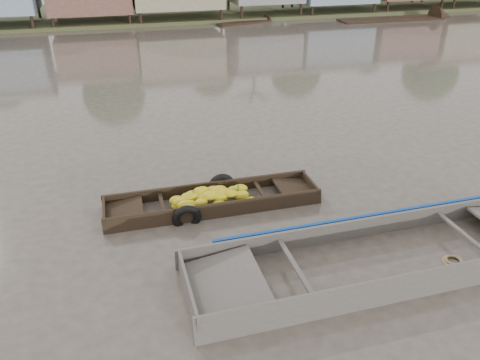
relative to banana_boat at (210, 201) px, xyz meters
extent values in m
plane|color=#463F35|center=(0.80, -1.80, -0.15)|extent=(120.00, 120.00, 0.00)
cube|color=#384723|center=(0.80, 31.20, -0.15)|extent=(120.00, 12.00, 0.50)
cube|color=black|center=(0.07, 0.01, -0.23)|extent=(5.37, 1.04, 0.08)
cube|color=black|center=(0.07, 0.59, -0.02)|extent=(5.48, 0.17, 0.51)
cube|color=black|center=(0.07, -0.57, -0.02)|extent=(5.48, 0.17, 0.51)
cube|color=black|center=(2.76, 0.00, -0.02)|extent=(0.06, 1.19, 0.48)
cube|color=black|center=(2.29, 0.00, 0.04)|extent=(0.94, 1.03, 0.19)
cube|color=black|center=(-2.61, 0.02, -0.02)|extent=(0.06, 1.19, 0.48)
cube|color=black|center=(-2.14, 0.02, 0.04)|extent=(0.94, 1.03, 0.19)
cube|color=black|center=(-1.21, 0.01, 0.09)|extent=(0.10, 1.14, 0.05)
cube|color=black|center=(1.36, 0.00, 0.09)|extent=(0.10, 1.14, 0.05)
ellipsoid|color=yellow|center=(-0.09, 0.20, 0.15)|extent=(0.39, 0.27, 0.24)
ellipsoid|color=yellow|center=(-0.62, -0.27, 0.04)|extent=(0.43, 0.30, 0.27)
ellipsoid|color=yellow|center=(0.10, 0.10, 0.25)|extent=(0.34, 0.23, 0.21)
ellipsoid|color=yellow|center=(-0.18, 0.06, 0.27)|extent=(0.42, 0.29, 0.26)
ellipsoid|color=yellow|center=(0.16, -0.31, 0.04)|extent=(0.36, 0.25, 0.22)
ellipsoid|color=yellow|center=(-0.07, 0.25, 0.12)|extent=(0.36, 0.25, 0.22)
ellipsoid|color=yellow|center=(0.25, -0.17, 0.15)|extent=(0.38, 0.27, 0.23)
ellipsoid|color=yellow|center=(0.52, -0.15, 0.21)|extent=(0.34, 0.24, 0.21)
ellipsoid|color=yellow|center=(-0.15, 0.13, 0.16)|extent=(0.39, 0.27, 0.24)
ellipsoid|color=yellow|center=(-0.14, -0.06, 0.19)|extent=(0.41, 0.28, 0.25)
ellipsoid|color=yellow|center=(1.00, -0.33, 0.02)|extent=(0.37, 0.25, 0.22)
ellipsoid|color=yellow|center=(-0.56, -0.19, 0.08)|extent=(0.39, 0.27, 0.24)
ellipsoid|color=yellow|center=(0.36, 0.37, 0.07)|extent=(0.37, 0.25, 0.22)
ellipsoid|color=yellow|center=(-0.42, 0.07, 0.18)|extent=(0.44, 0.31, 0.27)
ellipsoid|color=yellow|center=(-0.20, 0.29, 0.16)|extent=(0.35, 0.24, 0.21)
ellipsoid|color=yellow|center=(-0.83, -0.04, 0.00)|extent=(0.34, 0.24, 0.21)
ellipsoid|color=yellow|center=(-0.02, -0.14, 0.24)|extent=(0.42, 0.29, 0.26)
ellipsoid|color=yellow|center=(0.14, -0.09, 0.19)|extent=(0.39, 0.27, 0.24)
ellipsoid|color=yellow|center=(-0.82, 0.14, 0.06)|extent=(0.40, 0.28, 0.25)
ellipsoid|color=yellow|center=(0.80, -0.13, 0.11)|extent=(0.40, 0.28, 0.25)
ellipsoid|color=yellow|center=(0.85, 0.21, 0.10)|extent=(0.43, 0.30, 0.26)
ellipsoid|color=yellow|center=(0.42, -0.05, 0.19)|extent=(0.40, 0.28, 0.25)
ellipsoid|color=yellow|center=(-0.55, 0.07, 0.16)|extent=(0.38, 0.26, 0.23)
ellipsoid|color=yellow|center=(-0.57, -0.27, 0.02)|extent=(0.43, 0.30, 0.26)
ellipsoid|color=yellow|center=(0.69, 0.28, 0.05)|extent=(0.38, 0.27, 0.23)
ellipsoid|color=yellow|center=(0.23, -0.02, 0.27)|extent=(0.45, 0.31, 0.28)
ellipsoid|color=yellow|center=(-0.74, -0.03, 0.08)|extent=(0.44, 0.31, 0.27)
ellipsoid|color=yellow|center=(-0.65, -0.17, 0.07)|extent=(0.44, 0.31, 0.27)
ellipsoid|color=yellow|center=(-0.27, -0.25, 0.14)|extent=(0.34, 0.23, 0.21)
cylinder|color=#3F6626|center=(-0.41, 0.01, 0.27)|extent=(0.04, 0.04, 0.17)
cylinder|color=#3F6626|center=(0.27, 0.01, 0.27)|extent=(0.04, 0.04, 0.17)
cylinder|color=#3F6626|center=(0.75, 0.01, 0.27)|extent=(0.04, 0.04, 0.17)
torus|color=black|center=(0.46, 0.67, 0.00)|extent=(0.74, 0.18, 0.74)
torus|color=black|center=(-0.71, -0.65, 0.00)|extent=(0.70, 0.18, 0.70)
cube|color=#46403B|center=(3.05, -3.30, -0.23)|extent=(8.36, 1.88, 0.08)
cube|color=#46403B|center=(3.04, -2.28, 0.07)|extent=(8.53, 0.27, 0.68)
cube|color=#46403B|center=(3.06, -4.32, 0.07)|extent=(8.53, 0.27, 0.68)
cube|color=#46403B|center=(-1.12, -3.35, 0.07)|extent=(0.08, 2.08, 0.65)
cube|color=#46403B|center=(-0.40, -3.34, 0.15)|extent=(1.46, 1.81, 0.26)
cube|color=#46403B|center=(1.05, -3.32, 0.21)|extent=(0.12, 2.00, 0.05)
cube|color=#46403B|center=(5.04, -3.28, 0.21)|extent=(0.12, 2.00, 0.05)
cube|color=#665E54|center=(3.05, -3.30, -0.17)|extent=(6.37, 1.70, 0.02)
cube|color=navy|center=(3.04, -2.21, 0.33)|extent=(6.89, 0.17, 0.17)
torus|color=olive|center=(4.54, -3.63, -0.14)|extent=(0.48, 0.48, 0.07)
torus|color=olive|center=(4.54, -3.63, -0.10)|extent=(0.39, 0.39, 0.07)
cube|color=black|center=(7.87, 24.79, -0.20)|extent=(4.45, 2.19, 0.35)
cube|color=black|center=(19.22, 23.21, -0.20)|extent=(8.33, 1.96, 0.35)
camera|label=1|loc=(-1.95, -10.10, 6.15)|focal=35.00mm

